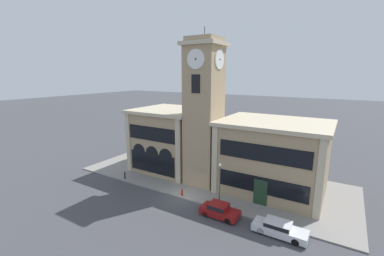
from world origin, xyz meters
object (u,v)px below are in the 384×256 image
(parked_car_mid, at_px, (279,228))
(bollard, at_px, (125,175))
(parked_car_near, at_px, (219,210))
(street_lamp, at_px, (220,178))
(fire_hydrant, at_px, (182,192))

(parked_car_mid, relative_size, bollard, 4.61)
(parked_car_near, relative_size, parked_car_mid, 0.83)
(parked_car_near, height_order, street_lamp, street_lamp)
(street_lamp, bearing_deg, parked_car_near, -64.09)
(street_lamp, xyz_separation_m, fire_hydrant, (-5.02, 0.14, -2.97))
(street_lamp, bearing_deg, fire_hydrant, 178.35)
(fire_hydrant, bearing_deg, street_lamp, -1.65)
(street_lamp, relative_size, bollard, 4.77)
(fire_hydrant, bearing_deg, bollard, 179.71)
(parked_car_near, bearing_deg, parked_car_mid, 0.62)
(parked_car_near, height_order, fire_hydrant, parked_car_near)
(bollard, bearing_deg, street_lamp, -0.76)
(street_lamp, height_order, bollard, street_lamp)
(bollard, height_order, fire_hydrant, bollard)
(parked_car_near, relative_size, street_lamp, 0.80)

